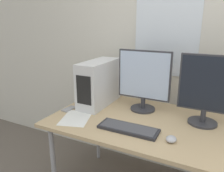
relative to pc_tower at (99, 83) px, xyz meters
name	(u,v)px	position (x,y,z in m)	size (l,w,h in m)	color
desk	(222,141)	(1.04, -0.14, -0.24)	(2.54, 0.88, 0.76)	tan
pc_tower	(99,83)	(0.00, 0.00, 0.00)	(0.20, 0.50, 0.40)	silver
monitor_main	(144,79)	(0.41, 0.04, 0.07)	(0.45, 0.21, 0.52)	#333338
monitor_right_near	(206,89)	(0.90, -0.01, 0.07)	(0.39, 0.21, 0.52)	#333338
keyboard	(128,128)	(0.44, -0.36, -0.19)	(0.43, 0.15, 0.02)	#28282D
mouse	(171,139)	(0.74, -0.38, -0.18)	(0.07, 0.08, 0.04)	#B2B2B7
cell_phone	(69,109)	(-0.17, -0.24, -0.20)	(0.08, 0.14, 0.01)	#99999E
paper_sheet_left	(76,118)	(-0.01, -0.36, -0.20)	(0.29, 0.35, 0.00)	white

